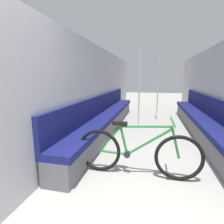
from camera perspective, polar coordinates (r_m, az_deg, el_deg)
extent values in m
cube|color=#B2B2B7|center=(4.37, -5.12, 7.29)|extent=(0.10, 9.27, 2.07)
cube|color=#B2B2B7|center=(4.38, 31.90, 5.67)|extent=(0.10, 9.27, 2.07)
cube|color=#5B5B60|center=(4.55, -1.15, -3.50)|extent=(0.38, 5.22, 0.35)
cube|color=navy|center=(4.49, -1.16, -0.71)|extent=(0.45, 5.22, 0.10)
cube|color=navy|center=(4.50, -3.53, 2.81)|extent=(0.07, 5.22, 0.45)
cube|color=#5B5B60|center=(4.55, 27.03, -4.73)|extent=(0.38, 5.22, 0.35)
cube|color=navy|center=(4.50, 27.28, -1.95)|extent=(0.45, 5.22, 0.10)
cube|color=navy|center=(4.50, 29.93, 1.35)|extent=(0.07, 5.22, 0.45)
torus|color=black|center=(2.55, -4.23, -12.41)|extent=(0.62, 0.05, 0.62)
torus|color=black|center=(2.47, 21.02, -13.92)|extent=(0.62, 0.05, 0.62)
cylinder|color=#237533|center=(2.50, 0.29, -13.03)|extent=(0.40, 0.03, 0.05)
cylinder|color=#237533|center=(2.44, -0.95, -8.90)|extent=(0.32, 0.03, 0.38)
cylinder|color=#237533|center=(2.40, 3.77, -8.77)|extent=(0.14, 0.03, 0.44)
cylinder|color=#237533|center=(2.38, 11.88, -9.61)|extent=(0.58, 0.03, 0.43)
cylinder|color=#237533|center=(2.31, 10.76, -4.66)|extent=(0.67, 0.03, 0.07)
cylinder|color=#237533|center=(2.39, 20.06, -9.54)|extent=(0.14, 0.03, 0.41)
cylinder|color=black|center=(2.47, 4.97, -13.58)|extent=(0.09, 0.06, 0.09)
cube|color=black|center=(2.34, 2.54, -3.70)|extent=(0.20, 0.07, 0.04)
cylinder|color=#237533|center=(2.30, 19.20, -2.98)|extent=(0.02, 0.46, 0.02)
cylinder|color=gray|center=(4.96, 8.56, -4.42)|extent=(0.08, 0.08, 0.01)
cylinder|color=silver|center=(4.79, 8.91, 7.42)|extent=(0.04, 0.04, 2.05)
cylinder|color=gray|center=(5.86, 14.27, -2.23)|extent=(0.08, 0.08, 0.01)
cylinder|color=silver|center=(5.71, 14.76, 7.77)|extent=(0.04, 0.04, 2.05)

